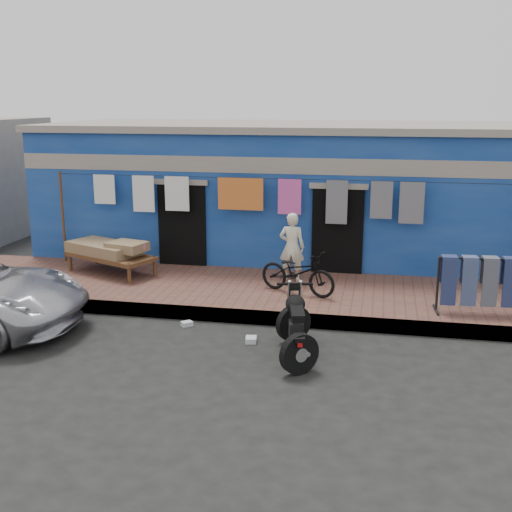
{
  "coord_description": "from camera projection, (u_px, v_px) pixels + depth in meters",
  "views": [
    {
      "loc": [
        2.23,
        -9.17,
        3.94
      ],
      "look_at": [
        0.0,
        2.0,
        1.15
      ],
      "focal_mm": 45.0,
      "sensor_mm": 36.0,
      "label": 1
    }
  ],
  "objects": [
    {
      "name": "ground",
      "position": [
        231.0,
        356.0,
        10.09
      ],
      "size": [
        80.0,
        80.0,
        0.0
      ],
      "primitive_type": "plane",
      "color": "black",
      "rests_on": "ground"
    },
    {
      "name": "sidewalk",
      "position": [
        266.0,
        294.0,
        12.92
      ],
      "size": [
        28.0,
        3.0,
        0.25
      ],
      "primitive_type": "cube",
      "color": "brown",
      "rests_on": "ground"
    },
    {
      "name": "curb",
      "position": [
        251.0,
        317.0,
        11.54
      ],
      "size": [
        28.0,
        0.1,
        0.25
      ],
      "primitive_type": "cube",
      "color": "gray",
      "rests_on": "ground"
    },
    {
      "name": "building",
      "position": [
        294.0,
        190.0,
        16.35
      ],
      "size": [
        12.2,
        5.2,
        3.36
      ],
      "color": "navy",
      "rests_on": "ground"
    },
    {
      "name": "clothesline",
      "position": [
        262.0,
        201.0,
        13.77
      ],
      "size": [
        10.06,
        0.06,
        2.1
      ],
      "color": "brown",
      "rests_on": "sidewalk"
    },
    {
      "name": "seated_person",
      "position": [
        292.0,
        247.0,
        13.23
      ],
      "size": [
        0.53,
        0.37,
        1.44
      ],
      "primitive_type": "imported",
      "rotation": [
        0.0,
        0.0,
        3.1
      ],
      "color": "beige",
      "rests_on": "sidewalk"
    },
    {
      "name": "bicycle",
      "position": [
        298.0,
        267.0,
        12.42
      ],
      "size": [
        1.7,
        1.13,
        1.04
      ],
      "primitive_type": "imported",
      "rotation": [
        0.0,
        0.0,
        1.18
      ],
      "color": "black",
      "rests_on": "sidewalk"
    },
    {
      "name": "motorcycle",
      "position": [
        296.0,
        324.0,
        9.97
      ],
      "size": [
        1.24,
        1.89,
        1.07
      ],
      "primitive_type": null,
      "rotation": [
        0.0,
        0.0,
        0.2
      ],
      "color": "black",
      "rests_on": "ground"
    },
    {
      "name": "charpoy",
      "position": [
        111.0,
        257.0,
        13.91
      ],
      "size": [
        2.82,
        2.53,
        0.7
      ],
      "primitive_type": null,
      "rotation": [
        0.0,
        0.0,
        -0.41
      ],
      "color": "brown",
      "rests_on": "sidewalk"
    },
    {
      "name": "jeans_rack",
      "position": [
        499.0,
        285.0,
        11.24
      ],
      "size": [
        2.26,
        0.78,
        1.05
      ],
      "primitive_type": null,
      "rotation": [
        0.0,
        0.0,
        0.08
      ],
      "color": "black",
      "rests_on": "sidewalk"
    },
    {
      "name": "litter_a",
      "position": [
        187.0,
        324.0,
        11.44
      ],
      "size": [
        0.24,
        0.24,
        0.08
      ],
      "primitive_type": "cube",
      "rotation": [
        0.0,
        0.0,
        0.72
      ],
      "color": "silver",
      "rests_on": "ground"
    },
    {
      "name": "litter_b",
      "position": [
        296.0,
        332.0,
        11.06
      ],
      "size": [
        0.17,
        0.17,
        0.07
      ],
      "primitive_type": "cube",
      "rotation": [
        0.0,
        0.0,
        0.74
      ],
      "color": "silver",
      "rests_on": "ground"
    },
    {
      "name": "litter_c",
      "position": [
        251.0,
        340.0,
        10.67
      ],
      "size": [
        0.21,
        0.25,
        0.09
      ],
      "primitive_type": "cube",
      "rotation": [
        0.0,
        0.0,
        1.72
      ],
      "color": "silver",
      "rests_on": "ground"
    }
  ]
}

